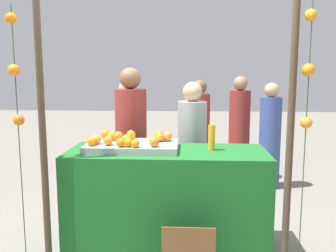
% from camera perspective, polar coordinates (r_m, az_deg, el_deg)
% --- Properties ---
extents(ground_plane, '(24.00, 24.00, 0.00)m').
position_cam_1_polar(ground_plane, '(3.63, -0.14, -18.56)').
color(ground_plane, gray).
extents(stall_counter, '(1.79, 0.71, 0.95)m').
position_cam_1_polar(stall_counter, '(3.44, -0.15, -11.53)').
color(stall_counter, '#196023').
rests_on(stall_counter, ground_plane).
extents(orange_tray, '(0.82, 0.51, 0.06)m').
position_cam_1_polar(orange_tray, '(3.36, -5.53, -3.13)').
color(orange_tray, '#9EA0A5').
rests_on(orange_tray, stall_counter).
extents(orange_0, '(0.09, 0.09, 0.09)m').
position_cam_1_polar(orange_0, '(3.46, -7.69, -1.58)').
color(orange_0, orange).
rests_on(orange_0, orange_tray).
extents(orange_1, '(0.08, 0.08, 0.08)m').
position_cam_1_polar(orange_1, '(3.19, -7.35, -2.54)').
color(orange_1, orange).
rests_on(orange_1, orange_tray).
extents(orange_2, '(0.09, 0.09, 0.09)m').
position_cam_1_polar(orange_2, '(3.16, -2.15, -2.48)').
color(orange_2, orange).
rests_on(orange_2, orange_tray).
extents(orange_3, '(0.09, 0.09, 0.09)m').
position_cam_1_polar(orange_3, '(3.30, -6.44, -2.06)').
color(orange_3, orange).
rests_on(orange_3, orange_tray).
extents(orange_4, '(0.07, 0.07, 0.07)m').
position_cam_1_polar(orange_4, '(3.18, -6.18, -2.57)').
color(orange_4, orange).
rests_on(orange_4, orange_tray).
extents(orange_5, '(0.08, 0.08, 0.08)m').
position_cam_1_polar(orange_5, '(3.35, -10.97, -2.07)').
color(orange_5, orange).
rests_on(orange_5, orange_tray).
extents(orange_6, '(0.09, 0.09, 0.09)m').
position_cam_1_polar(orange_6, '(3.48, -1.37, -1.45)').
color(orange_6, orange).
rests_on(orange_6, orange_tray).
extents(orange_7, '(0.09, 0.09, 0.09)m').
position_cam_1_polar(orange_7, '(3.27, -9.24, -2.24)').
color(orange_7, orange).
rests_on(orange_7, orange_tray).
extents(orange_8, '(0.07, 0.07, 0.07)m').
position_cam_1_polar(orange_8, '(3.40, -1.27, -1.82)').
color(orange_8, orange).
rests_on(orange_8, orange_tray).
extents(orange_9, '(0.09, 0.09, 0.09)m').
position_cam_1_polar(orange_9, '(3.60, -9.69, -1.26)').
color(orange_9, orange).
rests_on(orange_9, orange_tray).
extents(orange_10, '(0.09, 0.09, 0.09)m').
position_cam_1_polar(orange_10, '(3.42, -0.11, -1.64)').
color(orange_10, orange).
rests_on(orange_10, orange_tray).
extents(orange_11, '(0.08, 0.08, 0.08)m').
position_cam_1_polar(orange_11, '(3.28, -11.81, -2.34)').
color(orange_11, orange).
rests_on(orange_11, orange_tray).
extents(orange_12, '(0.08, 0.08, 0.08)m').
position_cam_1_polar(orange_12, '(3.51, -8.74, -1.54)').
color(orange_12, orange).
rests_on(orange_12, orange_tray).
extents(orange_13, '(0.07, 0.07, 0.07)m').
position_cam_1_polar(orange_13, '(3.15, -5.07, -2.69)').
color(orange_13, orange).
rests_on(orange_13, orange_tray).
extents(orange_14, '(0.09, 0.09, 0.09)m').
position_cam_1_polar(orange_14, '(3.53, -5.75, -1.37)').
color(orange_14, orange).
rests_on(orange_14, orange_tray).
extents(juice_bottle, '(0.06, 0.06, 0.25)m').
position_cam_1_polar(juice_bottle, '(3.32, 6.77, -1.75)').
color(juice_bottle, orange).
rests_on(juice_bottle, stall_counter).
extents(vendor_left, '(0.34, 0.34, 1.69)m').
position_cam_1_polar(vendor_left, '(4.04, -5.69, -3.92)').
color(vendor_left, maroon).
rests_on(vendor_left, ground_plane).
extents(vendor_right, '(0.31, 0.31, 1.54)m').
position_cam_1_polar(vendor_right, '(4.02, 3.73, -4.95)').
color(vendor_right, '#99999E').
rests_on(vendor_right, ground_plane).
extents(crowd_person_0, '(0.31, 0.31, 1.53)m').
position_cam_1_polar(crowd_person_0, '(5.45, -6.35, -1.49)').
color(crowd_person_0, '#99999E').
rests_on(crowd_person_0, ground_plane).
extents(crowd_person_1, '(0.31, 0.31, 1.53)m').
position_cam_1_polar(crowd_person_1, '(5.43, 4.84, -1.50)').
color(crowd_person_1, maroon).
rests_on(crowd_person_1, ground_plane).
extents(crowd_person_2, '(0.32, 0.32, 1.58)m').
position_cam_1_polar(crowd_person_2, '(5.70, 10.95, -0.93)').
color(crowd_person_2, maroon).
rests_on(crowd_person_2, ground_plane).
extents(crowd_person_3, '(0.30, 0.30, 1.49)m').
position_cam_1_polar(crowd_person_3, '(5.41, 15.48, -2.00)').
color(crowd_person_3, '#384C8C').
rests_on(crowd_person_3, ground_plane).
extents(canopy_post_left, '(0.06, 0.06, 2.25)m').
position_cam_1_polar(canopy_post_left, '(3.11, -18.81, -1.70)').
color(canopy_post_left, '#473828').
rests_on(canopy_post_left, ground_plane).
extents(canopy_post_right, '(0.06, 0.06, 2.25)m').
position_cam_1_polar(canopy_post_right, '(2.99, 18.36, -2.09)').
color(canopy_post_right, '#473828').
rests_on(canopy_post_right, ground_plane).
extents(garland_strand_left, '(0.11, 0.09, 2.16)m').
position_cam_1_polar(garland_strand_left, '(3.16, -22.61, 7.18)').
color(garland_strand_left, '#2D4C23').
rests_on(garland_strand_left, ground_plane).
extents(garland_strand_right, '(0.10, 0.10, 2.16)m').
position_cam_1_polar(garland_strand_right, '(2.96, 20.89, 7.43)').
color(garland_strand_right, '#2D4C23').
rests_on(garland_strand_right, ground_plane).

